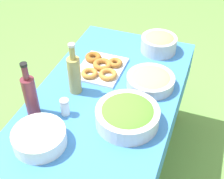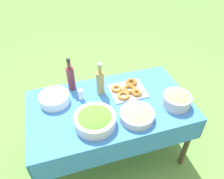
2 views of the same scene
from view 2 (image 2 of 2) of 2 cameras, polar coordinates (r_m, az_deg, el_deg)
ground_plane at (r=2.48m, az=-0.44°, el=-15.71°), size 14.00×14.00×0.00m
picnic_table at (r=2.00m, az=-0.53°, el=-5.87°), size 1.44×0.82×0.71m
salad_bowl at (r=1.74m, az=-4.47°, el=-7.81°), size 0.33×0.33×0.11m
pasta_bowl at (r=1.80m, az=6.51°, el=-6.52°), size 0.29×0.29×0.08m
donut_platter at (r=2.05m, az=4.11°, el=-0.13°), size 0.33×0.30×0.05m
plate_stack at (r=1.99m, az=-14.79°, el=-2.32°), size 0.26×0.26×0.08m
olive_oil_bottle at (r=1.98m, az=-3.06°, el=2.03°), size 0.07×0.07×0.32m
wine_bottle at (r=2.05m, az=-10.71°, el=3.05°), size 0.07×0.07×0.33m
bread_bowl at (r=1.97m, az=16.58°, el=-2.46°), size 0.24×0.24×0.13m
salt_shaker at (r=1.98m, az=-8.19°, el=-1.29°), size 0.05×0.05×0.10m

